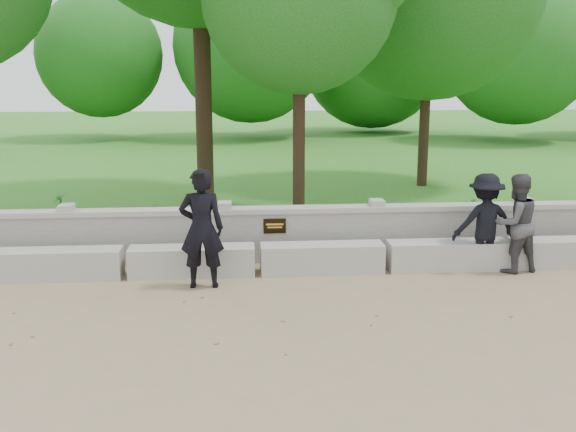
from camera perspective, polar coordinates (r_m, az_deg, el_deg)
name	(u,v)px	position (r m, az deg, el deg)	size (l,w,h in m)	color
ground	(263,319)	(8.16, -2.22, -9.11)	(80.00, 80.00, 0.00)	#917659
lawn	(245,163)	(21.79, -3.86, 4.71)	(40.00, 22.00, 0.25)	#266B1E
concrete_bench	(258,260)	(9.89, -2.72, -3.89)	(11.90, 0.45, 0.45)	beige
parapet_wall	(256,234)	(10.51, -2.87, -1.58)	(12.50, 0.35, 0.90)	#B1AFA8
man_main	(202,228)	(9.20, -7.69, -1.10)	(0.64, 0.57, 1.73)	black
visitor_left	(516,223)	(10.47, 19.57, -0.61)	(0.86, 0.74, 1.54)	#404145
visitor_mid	(485,223)	(10.39, 17.08, -0.56)	(1.02, 0.61, 1.54)	black
shrub_a	(158,222)	(11.25, -11.49, -0.54)	(0.30, 0.20, 0.56)	#246C27
shrub_b	(375,216)	(11.42, 7.73, 0.03)	(0.36, 0.29, 0.65)	#246C27
shrub_c	(479,216)	(11.99, 16.61, -0.04)	(0.50, 0.43, 0.55)	#246C27
shrub_d	(61,208)	(12.78, -19.53, 0.63)	(0.34, 0.31, 0.61)	#246C27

